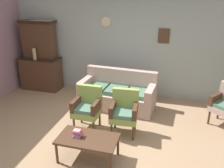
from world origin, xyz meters
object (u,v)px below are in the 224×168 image
at_px(armchair_row_middle, 124,110).
at_px(vase_on_cabinet, 34,54).
at_px(floral_couch, 118,94).
at_px(armchair_near_cabinet, 87,106).
at_px(coffee_table, 88,140).
at_px(side_cabinet, 41,73).
at_px(book_stack_on_table, 77,133).

bearing_deg(armchair_row_middle, vase_on_cabinet, 153.06).
distance_m(floral_couch, armchair_near_cabinet, 1.18).
bearing_deg(armchair_near_cabinet, coffee_table, -68.76).
distance_m(vase_on_cabinet, armchair_row_middle, 3.27).
distance_m(side_cabinet, coffee_table, 3.56).
relative_size(side_cabinet, vase_on_cabinet, 3.62).
xyz_separation_m(vase_on_cabinet, floral_couch, (2.46, -0.37, -0.76)).
bearing_deg(armchair_near_cabinet, side_cabinet, 141.27).
bearing_deg(coffee_table, armchair_row_middle, 66.80).
distance_m(armchair_row_middle, coffee_table, 1.04).
bearing_deg(vase_on_cabinet, floral_couch, -8.47).
bearing_deg(book_stack_on_table, coffee_table, 4.98).
relative_size(floral_couch, armchair_row_middle, 2.06).
bearing_deg(armchair_near_cabinet, vase_on_cabinet, 144.89).
relative_size(vase_on_cabinet, armchair_near_cabinet, 0.35).
bearing_deg(side_cabinet, floral_couch, -12.85).
bearing_deg(side_cabinet, book_stack_on_table, -49.06).
relative_size(vase_on_cabinet, coffee_table, 0.32).
bearing_deg(floral_couch, side_cabinet, 167.15).
xyz_separation_m(side_cabinet, coffee_table, (2.44, -2.59, -0.09)).
height_order(side_cabinet, armchair_near_cabinet, side_cabinet).
relative_size(side_cabinet, book_stack_on_table, 7.11).
height_order(vase_on_cabinet, book_stack_on_table, vase_on_cabinet).
xyz_separation_m(side_cabinet, armchair_near_cabinet, (2.07, -1.66, 0.03)).
height_order(side_cabinet, book_stack_on_table, side_cabinet).
distance_m(armchair_row_middle, book_stack_on_table, 1.12).
relative_size(floral_couch, book_stack_on_table, 11.42).
xyz_separation_m(floral_couch, armchair_row_middle, (0.41, -1.09, 0.17)).
relative_size(side_cabinet, coffee_table, 1.16).
xyz_separation_m(armchair_row_middle, coffee_table, (-0.41, -0.95, -0.12)).
bearing_deg(vase_on_cabinet, armchair_near_cabinet, -35.11).
bearing_deg(side_cabinet, vase_on_cabinet, -96.56).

